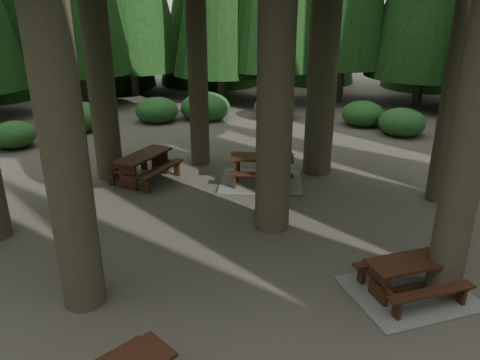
{
  "coord_description": "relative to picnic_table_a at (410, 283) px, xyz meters",
  "views": [
    {
      "loc": [
        0.32,
        -10.26,
        5.35
      ],
      "look_at": [
        -0.0,
        0.51,
        1.1
      ],
      "focal_mm": 35.0,
      "sensor_mm": 36.0,
      "label": 1
    }
  ],
  "objects": [
    {
      "name": "ground",
      "position": [
        -3.34,
        2.6,
        -0.25
      ],
      "size": [
        80.0,
        80.0,
        0.0
      ],
      "primitive_type": "plane",
      "color": "#4D463E",
      "rests_on": "ground"
    },
    {
      "name": "picnic_table_a",
      "position": [
        0.0,
        0.0,
        0.0
      ],
      "size": [
        2.71,
        2.48,
        0.75
      ],
      "rotation": [
        0.0,
        0.0,
        0.34
      ],
      "color": "gray",
      "rests_on": "ground"
    },
    {
      "name": "picnic_table_c",
      "position": [
        -2.76,
        5.77,
        0.04
      ],
      "size": [
        2.59,
        2.19,
        0.84
      ],
      "rotation": [
        0.0,
        0.0,
        -0.06
      ],
      "color": "gray",
      "rests_on": "ground"
    },
    {
      "name": "picnic_table_b",
      "position": [
        -6.36,
        5.79,
        0.31
      ],
      "size": [
        2.27,
        2.45,
        0.85
      ],
      "rotation": [
        0.0,
        0.0,
        1.13
      ],
      "color": "#351D0F",
      "rests_on": "ground"
    },
    {
      "name": "shrub_ring",
      "position": [
        -2.63,
        3.35,
        0.15
      ],
      "size": [
        23.86,
        24.64,
        1.49
      ],
      "color": "#1C5327",
      "rests_on": "ground"
    }
  ]
}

